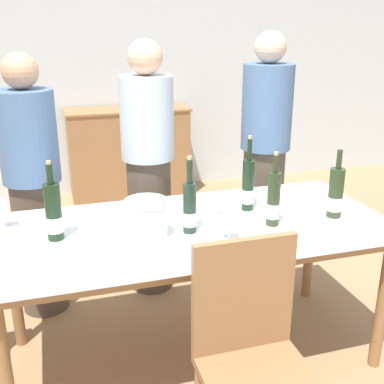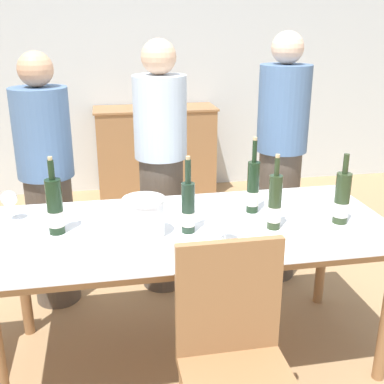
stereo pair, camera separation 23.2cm
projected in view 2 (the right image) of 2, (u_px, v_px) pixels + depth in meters
The scene contains 17 objects.
ground_plane at pixel (192, 353), 2.64m from camera, with size 12.00×12.00×0.00m, color #A37F56.
back_wall at pixel (139, 54), 4.84m from camera, with size 8.00×0.10×2.80m.
sideboard_cabinet at pixel (156, 152), 4.91m from camera, with size 1.21×0.46×0.91m.
dining_table at pixel (192, 239), 2.40m from camera, with size 1.99×0.91×0.76m.
ice_bucket at pixel (144, 216), 2.25m from camera, with size 0.20×0.20×0.19m.
wine_bottle_0 at pixel (188, 208), 2.28m from camera, with size 0.07×0.07×0.38m.
wine_bottle_1 at pixel (253, 188), 2.52m from camera, with size 0.06×0.06×0.41m.
wine_bottle_2 at pixel (55, 208), 2.26m from camera, with size 0.08×0.08×0.38m.
wine_bottle_3 at pixel (342, 199), 2.39m from camera, with size 0.08×0.08×0.36m.
wine_bottle_4 at pixel (275, 203), 2.32m from camera, with size 0.07×0.07×0.37m.
wine_glass_0 at pixel (224, 200), 2.46m from camera, with size 0.07×0.07×0.13m.
wine_glass_1 at pixel (225, 220), 2.18m from camera, with size 0.08×0.08×0.15m.
wine_glass_2 at pixel (9, 200), 2.42m from camera, with size 0.08×0.08×0.16m.
chair_near_front at pixel (235, 350), 1.83m from camera, with size 0.42×0.42×0.95m.
person_host at pixel (48, 185), 2.90m from camera, with size 0.33×0.33×1.57m.
person_guest_left at pixel (161, 171), 3.07m from camera, with size 0.33×0.33×1.62m.
person_guest_right at pixel (280, 162), 3.19m from camera, with size 0.33×0.33×1.66m.
Camera 2 is at (-0.40, -2.15, 1.72)m, focal length 45.00 mm.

